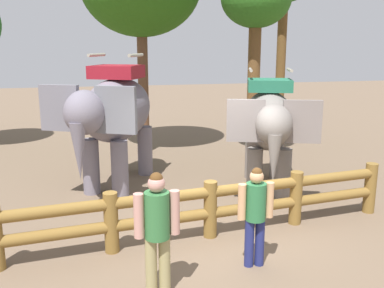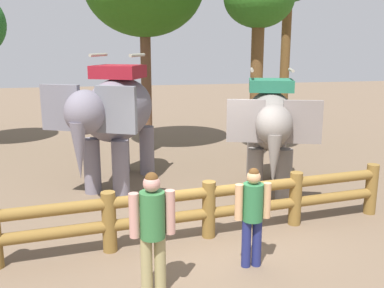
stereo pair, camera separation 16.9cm
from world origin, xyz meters
name	(u,v)px [view 1 (the left image)]	position (x,y,z in m)	size (l,w,h in m)	color
ground_plane	(210,236)	(0.00, 0.00, 0.00)	(60.00, 60.00, 0.00)	brown
log_fence	(210,205)	(0.00, -0.02, 0.61)	(7.32, 1.08, 1.05)	brown
elephant_near_left	(114,114)	(-1.49, 3.30, 1.80)	(2.92, 3.78, 3.21)	slate
elephant_center	(269,124)	(1.99, 2.18, 1.62)	(2.35, 3.44, 2.88)	gray
tourist_woman_in_black	(157,225)	(-1.20, -1.67, 1.03)	(0.63, 0.36, 1.78)	tan
tourist_man_in_blue	(256,210)	(0.40, -1.20, 0.93)	(0.57, 0.32, 1.61)	navy
tree_far_left	(256,4)	(2.71, 5.14, 4.54)	(2.03, 2.03, 5.59)	brown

